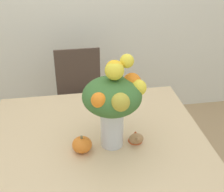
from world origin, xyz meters
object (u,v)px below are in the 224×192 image
at_px(pumpkin, 82,145).
at_px(dining_chair_near_window, 80,100).
at_px(flower_vase, 114,100).
at_px(turkey_figurine, 136,137).

distance_m(pumpkin, dining_chair_near_window, 1.05).
bearing_deg(flower_vase, dining_chair_near_window, 98.14).
height_order(turkey_figurine, dining_chair_near_window, dining_chair_near_window).
distance_m(pumpkin, turkey_figurine, 0.32).
xyz_separation_m(turkey_figurine, dining_chair_near_window, (-0.27, 0.97, -0.29)).
bearing_deg(flower_vase, pumpkin, -169.55).
relative_size(flower_vase, turkey_figurine, 4.69).
bearing_deg(pumpkin, turkey_figurine, 5.66).
xyz_separation_m(pumpkin, turkey_figurine, (0.32, 0.03, -0.01)).
height_order(flower_vase, turkey_figurine, flower_vase).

